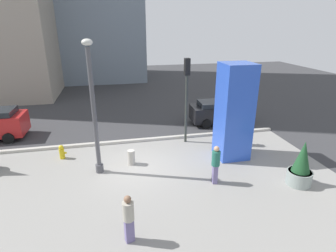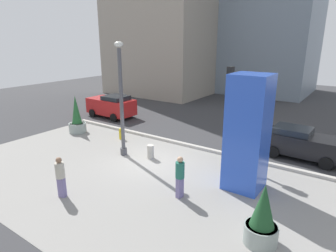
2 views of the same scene
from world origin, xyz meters
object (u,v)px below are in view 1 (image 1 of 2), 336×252
Objects in this scene: art_pillar_blue at (234,112)px; potted_plant_mid_plaza at (301,167)px; lamp_post at (94,113)px; fire_hydrant at (62,152)px; pedestrian_by_curb at (216,163)px; pedestrian_crossing at (129,217)px; traffic_light_far_side at (187,88)px; car_far_lane at (220,112)px; concrete_bollard at (131,157)px.

art_pillar_blue is 3.93m from potted_plant_mid_plaza.
lamp_post reaches higher than fire_hydrant.
art_pillar_blue is 3.24m from pedestrian_by_curb.
pedestrian_crossing is at bearing -166.51° from potted_plant_mid_plaza.
art_pillar_blue is 1.00× the size of traffic_light_far_side.
art_pillar_blue is 7.69m from pedestrian_crossing.
car_far_lane is (10.00, 3.30, 0.46)m from fire_hydrant.
concrete_bollard is at bearing -21.71° from fire_hydrant.
pedestrian_crossing is at bearing -95.59° from concrete_bollard.
potted_plant_mid_plaza is at bearing -56.57° from traffic_light_far_side.
art_pillar_blue is at bearing 2.35° from lamp_post.
art_pillar_blue reaches higher than car_far_lane.
lamp_post is 5.51m from traffic_light_far_side.
concrete_bollard is at bearing 154.34° from potted_plant_mid_plaza.
pedestrian_crossing is (-3.86, -7.20, -2.31)m from traffic_light_far_side.
art_pillar_blue is at bearing 52.07° from pedestrian_by_curb.
concrete_bollard is 8.06m from car_far_lane.
concrete_bollard is at bearing 84.41° from pedestrian_crossing.
concrete_bollard is 0.43× the size of pedestrian_by_curb.
art_pillar_blue is at bearing -10.09° from fire_hydrant.
lamp_post is 9.79m from car_far_lane.
lamp_post is 8.01× the size of fire_hydrant.
lamp_post reaches higher than potted_plant_mid_plaza.
concrete_bollard is at bearing -148.17° from traffic_light_far_side.
art_pillar_blue reaches higher than concrete_bollard.
car_far_lane reaches higher than fire_hydrant.
pedestrian_crossing is at bearing -145.87° from pedestrian_by_curb.
lamp_post is at bearing -177.65° from art_pillar_blue.
pedestrian_by_curb is (0.05, -4.55, -2.27)m from traffic_light_far_side.
pedestrian_by_curb is 1.03× the size of pedestrian_crossing.
lamp_post is 3.00m from concrete_bollard.
pedestrian_crossing is (-3.91, -2.65, -0.03)m from pedestrian_by_curb.
art_pillar_blue is 9.01m from fire_hydrant.
potted_plant_mid_plaza is at bearing 13.49° from pedestrian_crossing.
lamp_post is at bearing -147.65° from car_far_lane.
car_far_lane is (3.20, 2.59, -2.43)m from traffic_light_far_side.
traffic_light_far_side is (-3.57, 5.42, 2.41)m from potted_plant_mid_plaza.
traffic_light_far_side is (6.80, 0.72, 2.89)m from fire_hydrant.
concrete_bollard is 4.25m from pedestrian_by_curb.
potted_plant_mid_plaza is 1.18× the size of pedestrian_crossing.
art_pillar_blue is at bearing -1.86° from concrete_bollard.
pedestrian_by_curb is (-3.15, -7.13, 0.16)m from car_far_lane.
pedestrian_crossing is at bearing -125.79° from car_far_lane.
lamp_post is 1.24× the size of art_pillar_blue.
traffic_light_far_side reaches higher than potted_plant_mid_plaza.
pedestrian_by_curb is 4.72m from pedestrian_crossing.
car_far_lane is (6.56, 4.67, 0.45)m from concrete_bollard.
pedestrian_by_curb reaches higher than fire_hydrant.
pedestrian_crossing is at bearing -139.05° from art_pillar_blue.
fire_hydrant is (-1.92, 1.81, -2.55)m from lamp_post.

